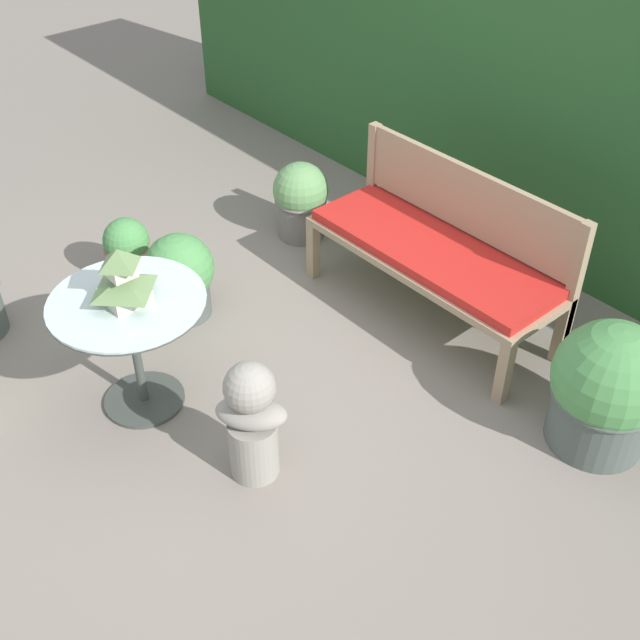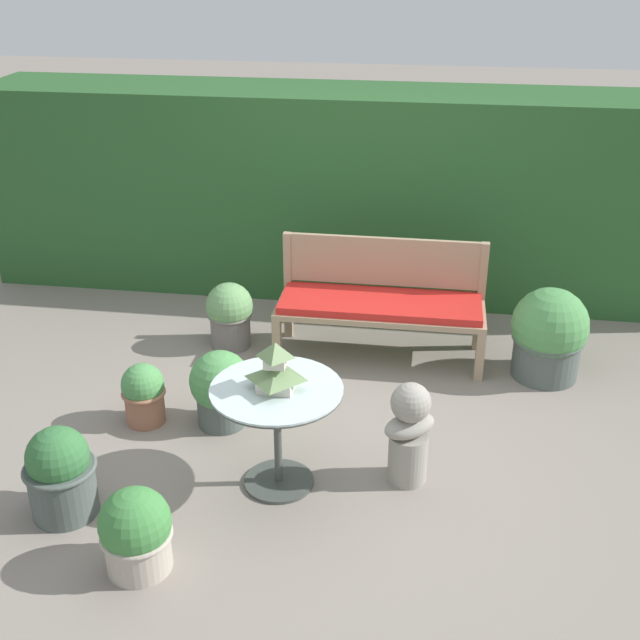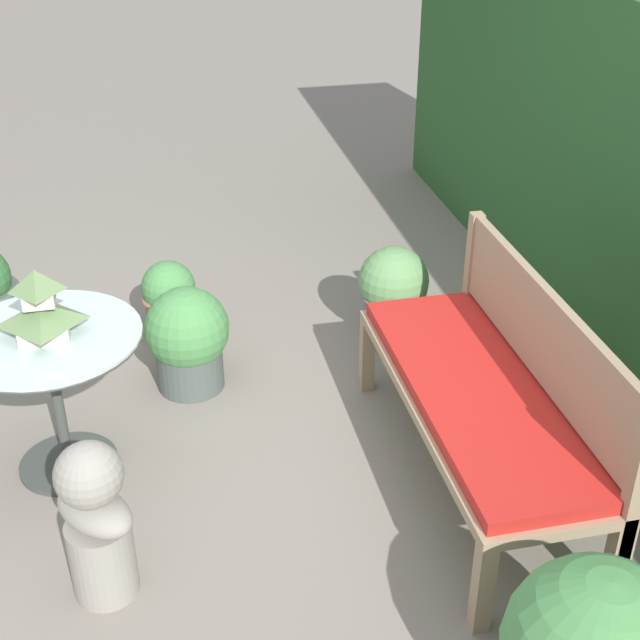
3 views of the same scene
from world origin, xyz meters
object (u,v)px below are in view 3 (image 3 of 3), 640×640
pagoda_birdhouse (41,308)px  garden_bust (96,520)px  potted_plant_table_far (393,294)px  patio_table (51,364)px  garden_bench (476,400)px  potted_plant_bench_left (170,299)px  potted_plant_path_edge (188,339)px

pagoda_birdhouse → garden_bust: bearing=11.5°
potted_plant_table_far → patio_table: bearing=-66.9°
patio_table → garden_bust: (0.72, 0.15, -0.18)m
garden_bench → pagoda_birdhouse: pagoda_birdhouse is taller
patio_table → potted_plant_table_far: 1.74m
patio_table → potted_plant_table_far: size_ratio=1.44×
patio_table → pagoda_birdhouse: size_ratio=2.63×
pagoda_birdhouse → potted_plant_bench_left: pagoda_birdhouse is taller
garden_bust → potted_plant_bench_left: (-1.68, 0.36, -0.11)m
garden_bench → potted_plant_path_edge: bearing=-131.7°
potted_plant_path_edge → potted_plant_bench_left: potted_plant_path_edge is taller
potted_plant_table_far → potted_plant_path_edge: bearing=-79.0°
potted_plant_path_edge → potted_plant_bench_left: 0.49m
garden_bust → potted_plant_table_far: 2.01m
patio_table → garden_bust: patio_table is taller
garden_bust → potted_plant_table_far: bearing=94.7°
garden_bench → potted_plant_table_far: bearing=179.6°
potted_plant_table_far → potted_plant_bench_left: (-0.29, -1.09, -0.05)m
potted_plant_path_edge → patio_table: bearing=-49.3°
garden_bench → pagoda_birdhouse: (-0.44, -1.58, 0.35)m
pagoda_birdhouse → potted_plant_bench_left: bearing=152.6°
patio_table → potted_plant_bench_left: (-0.96, 0.50, -0.29)m
potted_plant_table_far → potted_plant_bench_left: potted_plant_table_far is taller
patio_table → pagoda_birdhouse: (0.00, 0.00, 0.25)m
potted_plant_path_edge → garden_bench: bearing=48.3°
garden_bench → garden_bust: size_ratio=2.39×
pagoda_birdhouse → potted_plant_table_far: bearing=113.1°
potted_plant_path_edge → potted_plant_table_far: (-0.20, 1.04, 0.00)m
garden_bench → patio_table: bearing=-105.6°
patio_table → pagoda_birdhouse: pagoda_birdhouse is taller
patio_table → garden_bust: 0.76m
pagoda_birdhouse → garden_bench: bearing=74.4°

